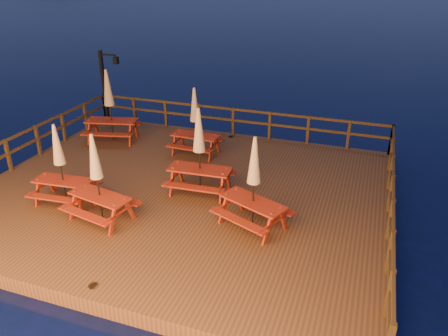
# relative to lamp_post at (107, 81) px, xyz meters

# --- Properties ---
(ground) EXTENTS (500.00, 500.00, 0.00)m
(ground) POSITION_rel_lamp_post_xyz_m (5.39, -4.55, -2.20)
(ground) COLOR black
(ground) RESTS_ON ground
(deck) EXTENTS (12.00, 10.00, 0.40)m
(deck) POSITION_rel_lamp_post_xyz_m (5.39, -4.55, -2.00)
(deck) COLOR #482B17
(deck) RESTS_ON ground
(deck_piles) EXTENTS (11.44, 9.44, 1.40)m
(deck_piles) POSITION_rel_lamp_post_xyz_m (5.39, -4.55, -2.50)
(deck_piles) COLOR #342010
(deck_piles) RESTS_ON ground
(railing) EXTENTS (11.80, 9.75, 1.10)m
(railing) POSITION_rel_lamp_post_xyz_m (5.39, -2.77, -1.03)
(railing) COLOR #342010
(railing) RESTS_ON deck
(lamp_post) EXTENTS (0.85, 0.18, 3.00)m
(lamp_post) POSITION_rel_lamp_post_xyz_m (0.00, 0.00, 0.00)
(lamp_post) COLOR black
(lamp_post) RESTS_ON deck
(picnic_table_0) EXTENTS (1.75, 1.49, 2.34)m
(picnic_table_0) POSITION_rel_lamp_post_xyz_m (2.56, -6.35, -0.58)
(picnic_table_0) COLOR maroon
(picnic_table_0) RESTS_ON deck
(picnic_table_1) EXTENTS (1.94, 1.71, 2.43)m
(picnic_table_1) POSITION_rel_lamp_post_xyz_m (4.07, -6.81, -0.54)
(picnic_table_1) COLOR maroon
(picnic_table_1) RESTS_ON deck
(picnic_table_2) EXTENTS (2.22, 1.97, 2.72)m
(picnic_table_2) POSITION_rel_lamp_post_xyz_m (1.24, -1.79, -0.38)
(picnic_table_2) COLOR maroon
(picnic_table_2) RESTS_ON deck
(picnic_table_3) EXTENTS (1.91, 1.61, 2.61)m
(picnic_table_3) POSITION_rel_lamp_post_xyz_m (5.96, -4.54, -0.44)
(picnic_table_3) COLOR maroon
(picnic_table_3) RESTS_ON deck
(picnic_table_4) EXTENTS (2.15, 1.99, 2.48)m
(picnic_table_4) POSITION_rel_lamp_post_xyz_m (7.93, -5.80, -0.51)
(picnic_table_4) COLOR maroon
(picnic_table_4) RESTS_ON deck
(picnic_table_5) EXTENTS (1.72, 1.43, 2.41)m
(picnic_table_5) POSITION_rel_lamp_post_xyz_m (4.73, -1.94, -0.55)
(picnic_table_5) COLOR maroon
(picnic_table_5) RESTS_ON deck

